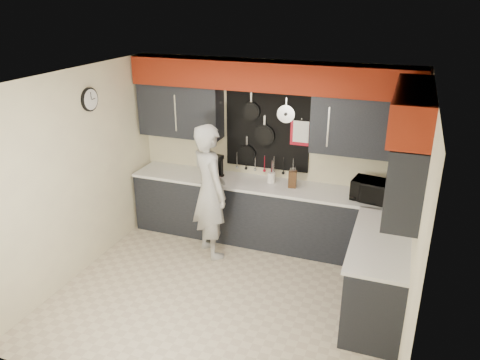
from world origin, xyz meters
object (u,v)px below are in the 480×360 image
at_px(knife_block, 292,179).
at_px(utensil_crock, 271,177).
at_px(coffee_maker, 216,166).
at_px(microwave, 372,190).
at_px(person, 210,192).

bearing_deg(knife_block, utensil_crock, 160.45).
xyz_separation_m(utensil_crock, coffee_maker, (-0.82, -0.06, 0.09)).
bearing_deg(microwave, coffee_maker, -171.75).
bearing_deg(person, microwave, -125.79).
relative_size(knife_block, person, 0.12).
xyz_separation_m(microwave, coffee_maker, (-2.22, 0.08, 0.03)).
height_order(utensil_crock, coffee_maker, coffee_maker).
bearing_deg(utensil_crock, coffee_maker, -175.53).
height_order(knife_block, person, person).
height_order(utensil_crock, person, person).
distance_m(coffee_maker, person, 0.62).
xyz_separation_m(knife_block, utensil_crock, (-0.32, 0.07, -0.04)).
height_order(coffee_maker, person, person).
xyz_separation_m(coffee_maker, person, (0.15, -0.58, -0.15)).
bearing_deg(knife_block, coffee_maker, 172.30).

